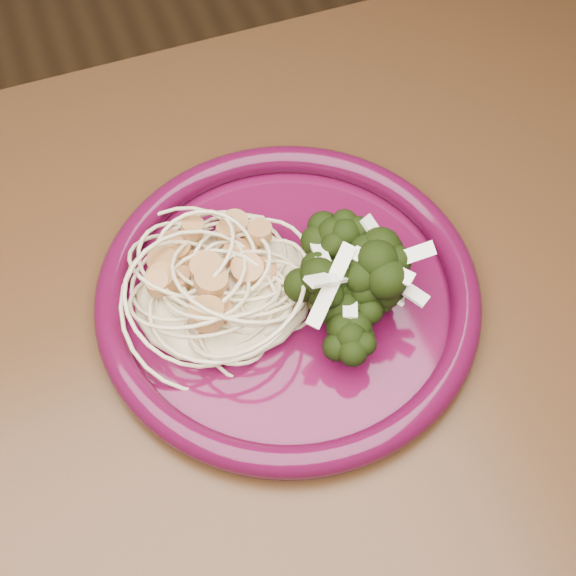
# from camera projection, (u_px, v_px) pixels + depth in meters

# --- Properties ---
(dining_table) EXTENTS (1.20, 0.80, 0.75)m
(dining_table) POSITION_uv_depth(u_px,v_px,m) (297.00, 443.00, 0.68)
(dining_table) COLOR #472814
(dining_table) RESTS_ON ground
(dinner_plate) EXTENTS (0.39, 0.39, 0.03)m
(dinner_plate) POSITION_uv_depth(u_px,v_px,m) (288.00, 294.00, 0.63)
(dinner_plate) COLOR #490825
(dinner_plate) RESTS_ON dining_table
(spaghetti_pile) EXTENTS (0.18, 0.17, 0.03)m
(spaghetti_pile) POSITION_uv_depth(u_px,v_px,m) (224.00, 286.00, 0.62)
(spaghetti_pile) COLOR beige
(spaghetti_pile) RESTS_ON dinner_plate
(scallop_cluster) EXTENTS (0.16, 0.16, 0.04)m
(scallop_cluster) POSITION_uv_depth(u_px,v_px,m) (221.00, 258.00, 0.59)
(scallop_cluster) COLOR #C38347
(scallop_cluster) RESTS_ON spaghetti_pile
(broccoli_pile) EXTENTS (0.16, 0.19, 0.06)m
(broccoli_pile) POSITION_uv_depth(u_px,v_px,m) (368.00, 277.00, 0.61)
(broccoli_pile) COLOR black
(broccoli_pile) RESTS_ON dinner_plate
(onion_garnish) EXTENTS (0.11, 0.13, 0.06)m
(onion_garnish) POSITION_uv_depth(u_px,v_px,m) (372.00, 250.00, 0.58)
(onion_garnish) COLOR white
(onion_garnish) RESTS_ON broccoli_pile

